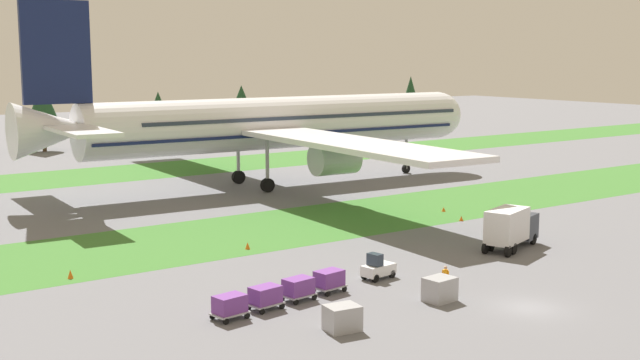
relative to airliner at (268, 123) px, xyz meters
name	(u,v)px	position (x,y,z in m)	size (l,w,h in m)	color
ground_plane	(529,308)	(-12.60, -52.82, -7.96)	(400.00, 400.00, 0.00)	slate
grass_strip_near	(278,228)	(-12.60, -21.94, -7.96)	(320.00, 15.84, 0.01)	#3D752D
grass_strip_far	(109,174)	(-12.60, 21.75, -7.96)	(320.00, 15.84, 0.01)	#3D752D
airliner	(268,123)	(0.00, 0.00, 0.00)	(61.43, 75.62, 22.20)	white
baggage_tug	(378,268)	(-16.25, -41.59, -7.14)	(2.76, 1.66, 1.97)	silver
cargo_dolly_lead	(329,279)	(-21.23, -42.31, -7.04)	(2.39, 1.80, 1.55)	#A3A3A8
cargo_dolly_second	(298,287)	(-24.10, -42.72, -7.04)	(2.39, 1.80, 1.55)	#A3A3A8
cargo_dolly_third	(265,296)	(-26.97, -43.14, -7.04)	(2.39, 1.80, 1.55)	#A3A3A8
cargo_dolly_fourth	(230,305)	(-29.84, -43.55, -7.04)	(2.39, 1.80, 1.55)	#A3A3A8
catering_truck	(511,226)	(-0.86, -40.69, -6.01)	(7.32, 4.48, 3.58)	#2D333D
ground_crew_marshaller	(445,277)	(-14.20, -46.62, -7.01)	(0.36, 0.55, 1.74)	black
uld_container_0	(342,318)	(-25.35, -49.37, -7.18)	(2.00, 1.60, 1.56)	#A3A3A8
uld_container_1	(440,289)	(-16.38, -48.35, -7.14)	(2.00, 1.60, 1.64)	#A3A3A8
taxiway_marker_0	(444,209)	(6.23, -25.05, -7.73)	(0.44, 0.44, 0.46)	orange
taxiway_marker_1	(70,274)	(-34.88, -28.35, -7.63)	(0.44, 0.44, 0.67)	orange
taxiway_marker_2	(248,246)	(-19.37, -27.84, -7.66)	(0.44, 0.44, 0.59)	orange
taxiway_marker_3	(461,218)	(4.19, -29.72, -7.71)	(0.44, 0.44, 0.49)	orange
distant_tree_line	(53,111)	(-9.66, 54.70, -1.25)	(174.05, 9.87, 12.09)	#4C3823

